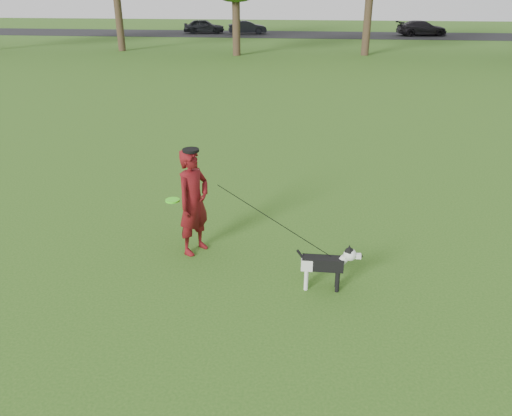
# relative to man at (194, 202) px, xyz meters

# --- Properties ---
(ground) EXTENTS (120.00, 120.00, 0.00)m
(ground) POSITION_rel_man_xyz_m (0.97, -0.53, -0.89)
(ground) COLOR #285116
(ground) RESTS_ON ground
(road) EXTENTS (120.00, 7.00, 0.02)m
(road) POSITION_rel_man_xyz_m (0.97, 39.47, -0.88)
(road) COLOR black
(road) RESTS_ON ground
(man) EXTENTS (0.68, 0.77, 1.77)m
(man) POSITION_rel_man_xyz_m (0.00, 0.00, 0.00)
(man) COLOR #590C0D
(man) RESTS_ON ground
(dog) EXTENTS (0.94, 0.19, 0.72)m
(dog) POSITION_rel_man_xyz_m (2.16, -0.91, -0.45)
(dog) COLOR black
(dog) RESTS_ON ground
(car_left) EXTENTS (3.82, 2.05, 1.24)m
(car_left) POSITION_rel_man_xyz_m (-8.15, 39.47, -0.25)
(car_left) COLOR black
(car_left) RESTS_ON road
(car_mid) EXTENTS (3.53, 1.88, 1.11)m
(car_mid) POSITION_rel_man_xyz_m (-4.23, 39.47, -0.31)
(car_mid) COLOR black
(car_mid) RESTS_ON road
(car_right) EXTENTS (4.49, 2.46, 1.23)m
(car_right) POSITION_rel_man_xyz_m (10.89, 39.47, -0.25)
(car_right) COLOR black
(car_right) RESTS_ON road
(man_held_items) EXTENTS (2.73, 1.04, 1.30)m
(man_held_items) POSITION_rel_man_xyz_m (1.35, -0.48, -0.03)
(man_held_items) COLOR #4AFA1F
(man_held_items) RESTS_ON ground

